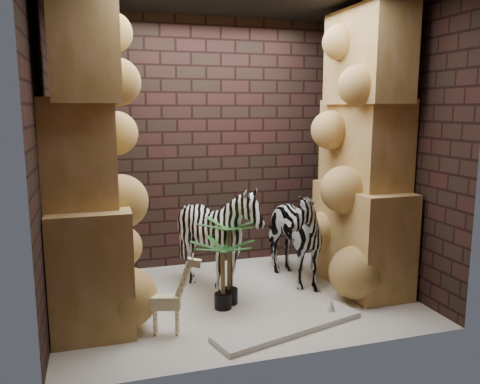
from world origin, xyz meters
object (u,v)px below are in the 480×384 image
object	(u,v)px
zebra_right	(287,226)
surfboard	(289,326)
giraffe_toy	(165,294)
palm_front	(229,262)
zebra_left	(218,243)
palm_back	(223,275)

from	to	relation	value
zebra_right	surfboard	size ratio (longest dim) A/B	0.89
giraffe_toy	palm_front	size ratio (longest dim) A/B	0.85
zebra_right	surfboard	xyz separation A→B (m)	(-0.44, -1.12, -0.62)
palm_front	giraffe_toy	bearing A→B (deg)	-145.13
zebra_left	giraffe_toy	xyz separation A→B (m)	(-0.67, -0.82, -0.17)
palm_front	palm_back	bearing A→B (deg)	-132.18
zebra_left	palm_back	distance (m)	0.47
giraffe_toy	surfboard	bearing A→B (deg)	4.73
surfboard	zebra_right	bearing A→B (deg)	52.84
zebra_right	giraffe_toy	distance (m)	1.76
zebra_left	palm_front	world-z (taller)	zebra_left
giraffe_toy	palm_front	world-z (taller)	palm_front
zebra_left	giraffe_toy	distance (m)	1.07
palm_back	surfboard	bearing A→B (deg)	-53.81
zebra_left	palm_front	xyz separation A→B (m)	(0.03, -0.33, -0.11)
zebra_left	surfboard	distance (m)	1.22
zebra_right	palm_back	bearing A→B (deg)	-156.70
giraffe_toy	palm_front	xyz separation A→B (m)	(0.71, 0.49, 0.06)
zebra_left	giraffe_toy	bearing A→B (deg)	-111.09
zebra_right	palm_back	xyz separation A→B (m)	(-0.88, -0.51, -0.30)
zebra_right	zebra_left	xyz separation A→B (m)	(-0.82, -0.08, -0.10)
zebra_right	palm_front	xyz separation A→B (m)	(-0.79, -0.41, -0.21)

